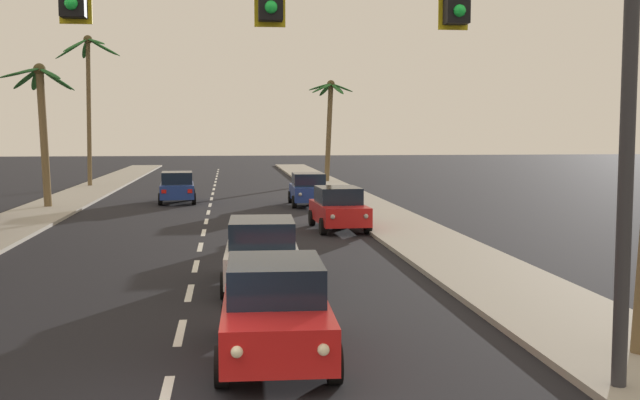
# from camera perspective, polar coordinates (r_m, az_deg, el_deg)

# --- Properties ---
(sidewalk_right) EXTENTS (3.20, 110.00, 0.14)m
(sidewalk_right) POSITION_cam_1_polar(r_m,az_deg,el_deg) (31.71, 5.71, -1.81)
(sidewalk_right) COLOR #9E998E
(sidewalk_right) RESTS_ON ground
(sidewalk_left) EXTENTS (3.20, 110.00, 0.14)m
(sidewalk_left) POSITION_cam_1_polar(r_m,az_deg,el_deg) (32.18, -22.57, -2.08)
(sidewalk_left) COLOR #9E998E
(sidewalk_left) RESTS_ON ground
(lane_markings) EXTENTS (4.28, 86.87, 0.01)m
(lane_markings) POSITION_cam_1_polar(r_m,az_deg,el_deg) (30.74, -7.78, -2.17)
(lane_markings) COLOR silver
(lane_markings) RESTS_ON ground
(traffic_signal_mast) EXTENTS (10.58, 0.41, 7.23)m
(traffic_signal_mast) POSITION_cam_1_polar(r_m,az_deg,el_deg) (10.83, 5.64, 12.04)
(traffic_signal_mast) COLOR #2D2D33
(traffic_signal_mast) RESTS_ON ground
(sedan_lead_at_stop_bar) EXTENTS (2.04, 4.49, 1.68)m
(sedan_lead_at_stop_bar) POSITION_cam_1_polar(r_m,az_deg,el_deg) (13.36, -3.33, -8.04)
(sedan_lead_at_stop_bar) COLOR red
(sedan_lead_at_stop_bar) RESTS_ON ground
(sedan_third_in_queue) EXTENTS (2.07, 4.50, 1.68)m
(sedan_third_in_queue) POSITION_cam_1_polar(r_m,az_deg,el_deg) (19.44, -4.32, -3.88)
(sedan_third_in_queue) COLOR silver
(sedan_third_in_queue) RESTS_ON ground
(sedan_oncoming_far) EXTENTS (2.14, 4.52, 1.68)m
(sedan_oncoming_far) POSITION_cam_1_polar(r_m,az_deg,el_deg) (42.48, -10.51, 0.96)
(sedan_oncoming_far) COLOR navy
(sedan_oncoming_far) RESTS_ON ground
(sedan_parked_nearest_kerb) EXTENTS (1.98, 4.47, 1.68)m
(sedan_parked_nearest_kerb) POSITION_cam_1_polar(r_m,az_deg,el_deg) (40.29, -0.85, 0.82)
(sedan_parked_nearest_kerb) COLOR navy
(sedan_parked_nearest_kerb) RESTS_ON ground
(sedan_parked_mid_kerb) EXTENTS (2.07, 4.50, 1.68)m
(sedan_parked_mid_kerb) POSITION_cam_1_polar(r_m,az_deg,el_deg) (30.41, 1.38, -0.60)
(sedan_parked_mid_kerb) COLOR red
(sedan_parked_mid_kerb) RESTS_ON ground
(palm_left_third) EXTENTS (3.58, 3.52, 7.19)m
(palm_left_third) POSITION_cam_1_polar(r_m,az_deg,el_deg) (40.61, -19.88, 6.43)
(palm_left_third) COLOR brown
(palm_left_third) RESTS_ON ground
(palm_left_farthest) EXTENTS (4.48, 4.47, 10.34)m
(palm_left_farthest) POSITION_cam_1_polar(r_m,az_deg,el_deg) (55.30, -16.70, 8.75)
(palm_left_farthest) COLOR brown
(palm_left_farthest) RESTS_ON ground
(palm_right_farthest) EXTENTS (3.38, 3.16, 7.63)m
(palm_right_farthest) POSITION_cam_1_polar(r_m,az_deg,el_deg) (57.59, 0.70, 6.55)
(palm_right_farthest) COLOR brown
(palm_right_farthest) RESTS_ON ground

